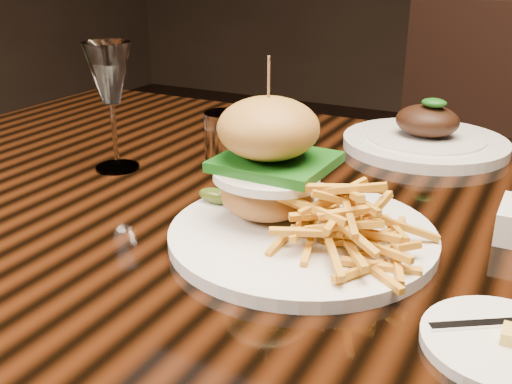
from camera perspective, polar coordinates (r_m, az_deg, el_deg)
The scene contains 7 objects.
dining_table at distance 0.81m, azimuth 8.40°, elevation -6.78°, with size 1.60×0.90×0.75m.
burger_plate at distance 0.68m, azimuth 4.09°, elevation -0.43°, with size 0.31×0.31×0.21m.
side_saucer at distance 0.56m, azimuth 22.45°, elevation -13.13°, with size 0.14×0.14×0.02m.
wine_glass at distance 0.91m, azimuth -13.79°, elevation 10.55°, with size 0.07×0.07×0.19m.
water_tumbler at distance 0.91m, azimuth -2.88°, elevation 4.89°, with size 0.07×0.07×0.09m, color white.
far_dish at distance 1.06m, azimuth 15.83°, elevation 4.91°, with size 0.28×0.28×0.09m.
chair_far at distance 1.67m, azimuth 18.17°, elevation 2.49°, with size 0.58×0.59×0.95m.
Camera 1 is at (0.22, -0.68, 1.06)m, focal length 42.00 mm.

